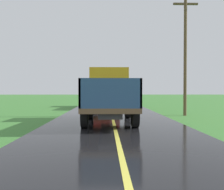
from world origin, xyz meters
name	(u,v)px	position (x,y,z in m)	size (l,w,h in m)	color
banana_truck_near	(109,94)	(-0.20, 11.60, 1.47)	(2.38, 5.82, 2.80)	#2D2D30
banana_truck_far	(106,92)	(-0.38, 22.25, 1.47)	(2.38, 5.81, 2.80)	#2D2D30
utility_pole_roadside	(185,53)	(4.80, 14.39, 4.08)	(1.61, 0.20, 7.68)	brown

